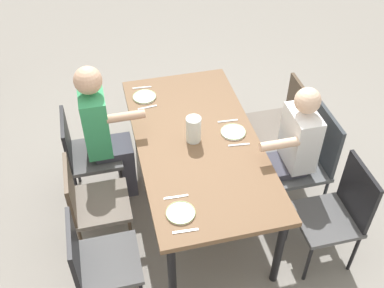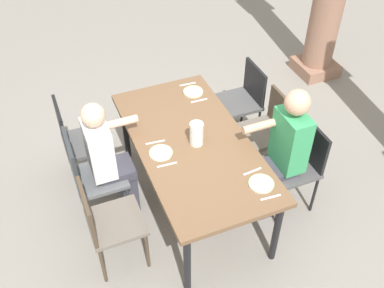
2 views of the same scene
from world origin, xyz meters
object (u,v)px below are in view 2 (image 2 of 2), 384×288
(water_pitcher, at_px, (197,135))
(chair_east_north, at_px, (298,161))
(chair_mid_north, at_px, (268,127))
(chair_west_north, at_px, (243,97))
(plate_0, at_px, (193,92))
(diner_woman_green, at_px, (282,151))
(plate_1, at_px, (161,153))
(chair_east_south, at_px, (106,221))
(plate_2, at_px, (261,184))
(diner_man_white, at_px, (108,157))
(chair_west_south, at_px, (77,138))
(chair_mid_south, at_px, (89,173))
(dining_table, at_px, (192,148))

(water_pitcher, bearing_deg, chair_east_north, 69.15)
(chair_mid_north, bearing_deg, chair_west_north, 179.95)
(chair_west_north, height_order, chair_mid_north, chair_west_north)
(chair_west_north, height_order, plate_0, chair_west_north)
(diner_woman_green, relative_size, plate_1, 6.63)
(chair_east_south, relative_size, plate_2, 4.32)
(chair_mid_north, height_order, chair_east_south, chair_east_south)
(chair_west_north, distance_m, plate_1, 1.44)
(diner_man_white, xyz_separation_m, plate_2, (0.86, 1.03, 0.10))
(plate_0, xyz_separation_m, plate_2, (1.35, 0.03, -0.00))
(chair_east_north, xyz_separation_m, plate_1, (-0.32, -1.20, 0.25))
(chair_west_south, relative_size, plate_1, 4.60)
(plate_0, bearing_deg, chair_mid_south, -67.54)
(plate_1, bearing_deg, chair_east_south, -61.35)
(chair_east_south, xyz_separation_m, diner_woman_green, (-0.00, 1.60, 0.20))
(dining_table, distance_m, diner_man_white, 0.74)
(chair_west_south, bearing_deg, chair_west_north, 90.00)
(chair_west_north, distance_m, chair_east_north, 1.09)
(chair_east_north, bearing_deg, diner_woman_green, -90.84)
(chair_west_south, height_order, diner_woman_green, diner_woman_green)
(dining_table, bearing_deg, plate_2, 25.39)
(chair_mid_south, bearing_deg, plate_1, 70.03)
(chair_west_north, distance_m, plate_0, 0.67)
(plate_1, bearing_deg, dining_table, 95.59)
(plate_1, bearing_deg, water_pitcher, 91.07)
(plate_0, distance_m, water_pitcher, 0.76)
(chair_east_south, bearing_deg, water_pitcher, 109.67)
(plate_0, bearing_deg, dining_table, -22.95)
(chair_west_south, bearing_deg, plate_0, 87.58)
(chair_west_south, xyz_separation_m, chair_mid_north, (0.54, 1.80, -0.02))
(chair_east_north, bearing_deg, chair_west_north, -179.94)
(dining_table, relative_size, chair_mid_south, 1.94)
(chair_east_north, relative_size, plate_0, 4.42)
(chair_mid_south, bearing_deg, diner_woman_green, 71.44)
(chair_west_north, relative_size, diner_man_white, 0.68)
(chair_mid_south, relative_size, plate_0, 4.82)
(chair_east_north, bearing_deg, chair_east_south, -90.00)
(chair_west_north, relative_size, chair_east_south, 0.97)
(chair_west_north, distance_m, chair_east_south, 2.09)
(chair_mid_north, xyz_separation_m, plate_2, (0.85, -0.58, 0.27))
(chair_west_north, relative_size, chair_mid_north, 1.01)
(chair_west_north, bearing_deg, chair_east_north, 0.06)
(chair_east_south, distance_m, diner_woman_green, 1.61)
(chair_east_north, height_order, plate_2, chair_east_north)
(diner_woman_green, height_order, plate_1, diner_woman_green)
(chair_west_north, xyz_separation_m, chair_mid_north, (0.54, -0.00, -0.00))
(plate_2, bearing_deg, dining_table, -154.61)
(plate_1, distance_m, plate_2, 0.89)
(chair_mid_south, height_order, diner_man_white, diner_man_white)
(diner_man_white, bearing_deg, chair_west_north, 108.57)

